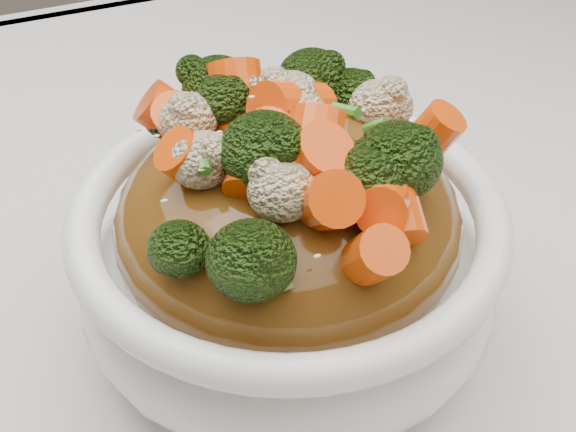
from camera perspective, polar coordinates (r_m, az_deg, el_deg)
name	(u,v)px	position (r m, az deg, el deg)	size (l,w,h in m)	color
tablecloth	(372,320)	(0.44, 5.96, -7.39)	(1.20, 0.80, 0.04)	silver
bowl	(288,264)	(0.38, 0.00, -3.43)	(0.20, 0.20, 0.08)	white
sauce_base	(288,221)	(0.36, 0.00, -0.33)	(0.16, 0.16, 0.09)	#5E3810
carrots	(288,114)	(0.33, 0.00, 7.26)	(0.16, 0.16, 0.05)	#EC4907
broccoli	(288,116)	(0.33, 0.00, 7.13)	(0.16, 0.16, 0.04)	black
cauliflower	(288,120)	(0.33, 0.00, 6.86)	(0.16, 0.16, 0.03)	beige
scallions	(288,112)	(0.33, 0.00, 7.39)	(0.12, 0.12, 0.02)	#32721A
sesame_seeds	(288,112)	(0.33, 0.00, 7.39)	(0.14, 0.14, 0.01)	beige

